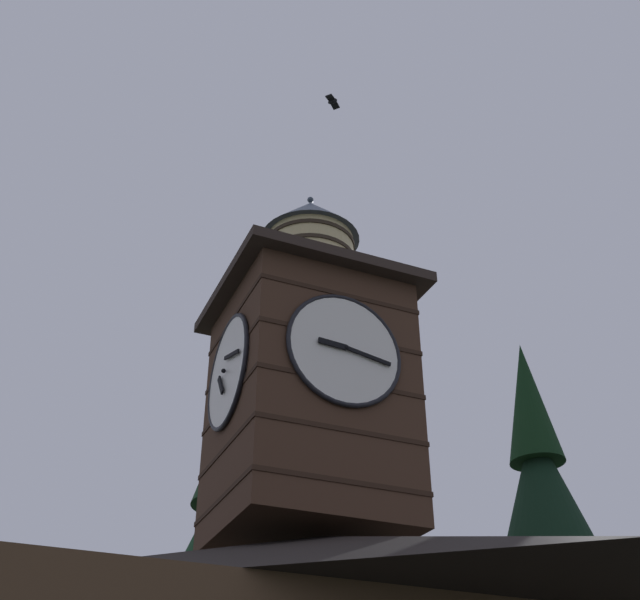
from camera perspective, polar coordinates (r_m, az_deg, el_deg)
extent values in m
pyramid|color=black|center=(16.09, -0.12, -20.14)|extent=(14.47, 11.88, 2.26)
cube|color=#422B1E|center=(17.76, -0.81, -8.13)|extent=(3.67, 3.67, 5.51)
cube|color=black|center=(17.00, -0.86, -14.57)|extent=(3.71, 3.71, 0.10)
cube|color=black|center=(17.35, -0.83, -11.32)|extent=(3.71, 3.71, 0.10)
cube|color=black|center=(17.75, -0.81, -8.21)|extent=(3.71, 3.71, 0.10)
cube|color=black|center=(18.20, -0.78, -5.25)|extent=(3.71, 3.71, 0.10)
cube|color=black|center=(18.70, -0.76, -2.43)|extent=(3.71, 3.71, 0.10)
cylinder|color=white|center=(16.54, 1.72, -3.52)|extent=(2.48, 0.10, 2.48)
torus|color=black|center=(16.53, 1.76, -3.48)|extent=(2.58, 0.10, 2.58)
cube|color=black|center=(16.36, 0.89, -3.09)|extent=(0.63, 0.04, 0.16)
cube|color=black|center=(16.62, 3.44, -3.96)|extent=(1.01, 0.04, 0.26)
sphere|color=black|center=(16.46, 1.88, -3.35)|extent=(0.10, 0.10, 0.10)
cylinder|color=white|center=(17.50, -6.45, -5.04)|extent=(0.10, 2.48, 2.48)
torus|color=black|center=(17.49, -6.53, -5.02)|extent=(0.10, 2.58, 2.58)
cube|color=black|center=(17.51, -7.00, -5.95)|extent=(0.04, 0.46, 0.57)
cube|color=black|center=(17.13, -6.24, -3.84)|extent=(0.04, 0.99, 0.38)
sphere|color=black|center=(17.47, -6.80, -4.97)|extent=(0.10, 0.10, 0.10)
cube|color=#2D231E|center=(19.13, -0.74, -0.26)|extent=(4.37, 4.37, 0.25)
cylinder|color=tan|center=(19.68, -0.72, 2.17)|extent=(2.16, 2.16, 1.72)
cylinder|color=#2D2319|center=(19.32, -0.73, 0.60)|extent=(2.22, 2.22, 0.10)
cylinder|color=#2D2319|center=(19.56, -0.73, 1.65)|extent=(2.22, 2.22, 0.10)
cylinder|color=#2D2319|center=(19.80, -0.72, 2.68)|extent=(2.22, 2.22, 0.10)
cylinder|color=#2D2319|center=(20.06, -0.71, 3.68)|extent=(2.22, 2.22, 0.10)
cone|color=#424C5B|center=(20.55, -0.69, 5.53)|extent=(2.46, 2.46, 1.22)
sphere|color=#384251|center=(21.00, -0.68, 7.06)|extent=(0.16, 0.16, 0.16)
cone|color=#16381F|center=(22.73, -6.00, -14.88)|extent=(3.28, 3.28, 3.91)
cone|color=#19361E|center=(23.49, -5.69, -9.73)|extent=(2.44, 2.44, 3.89)
cone|color=#1C3E1E|center=(24.42, -5.42, -4.97)|extent=(1.61, 1.61, 3.83)
cone|color=black|center=(25.66, 16.39, -19.31)|extent=(4.23, 4.23, 4.23)
cone|color=black|center=(26.51, 15.32, -12.68)|extent=(2.98, 2.98, 4.44)
cone|color=black|center=(27.61, 14.44, -6.90)|extent=(1.74, 1.74, 4.25)
ellipsoid|color=black|center=(23.63, 0.89, 13.79)|extent=(0.30, 0.31, 0.16)
cube|color=black|center=(23.72, 1.04, 13.56)|extent=(0.35, 0.34, 0.08)
cube|color=black|center=(23.54, 0.73, 14.02)|extent=(0.35, 0.34, 0.08)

